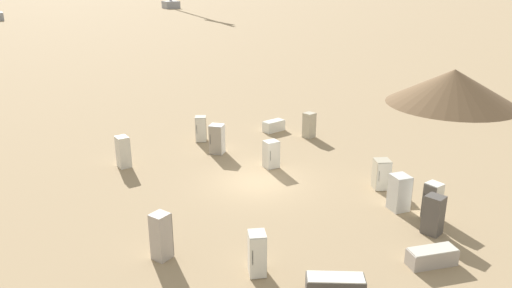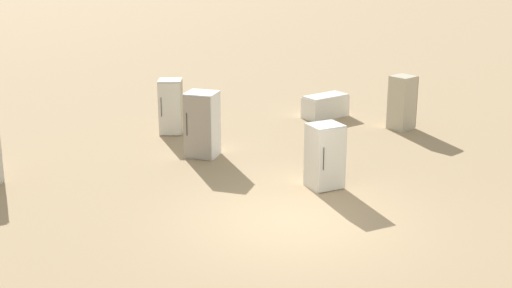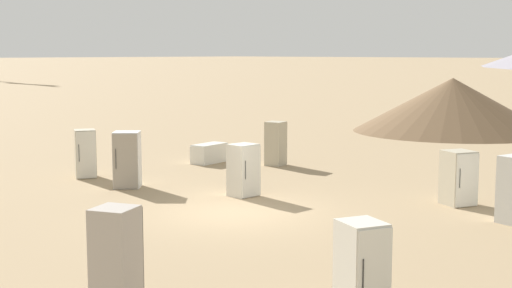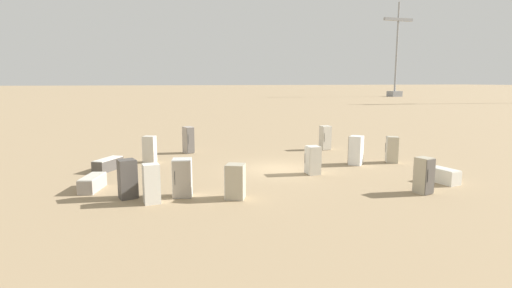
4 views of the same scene
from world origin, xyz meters
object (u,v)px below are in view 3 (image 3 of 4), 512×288
object	(u,v)px
discarded_fridge_2	(458,178)
discarded_fridge_13	(85,154)
discarded_fridge_11	(209,153)
discarded_fridge_12	(127,160)
discarded_fridge_0	(276,144)
discarded_fridge_8	(362,275)
discarded_fridge_1	(244,170)
discarded_fridge_4	(117,267)

from	to	relation	value
discarded_fridge_2	discarded_fridge_13	world-z (taller)	discarded_fridge_13
discarded_fridge_11	discarded_fridge_12	xyz separation A→B (m)	(-1.80, 5.07, 0.50)
discarded_fridge_0	discarded_fridge_8	size ratio (longest dim) A/B	0.99
discarded_fridge_2	discarded_fridge_11	xyz separation A→B (m)	(10.30, -0.45, -0.38)
discarded_fridge_1	discarded_fridge_2	distance (m)	5.91
discarded_fridge_2	discarded_fridge_12	distance (m)	9.67
discarded_fridge_2	discarded_fridge_4	xyz separation A→B (m)	(-0.42, 11.39, 0.17)
discarded_fridge_2	discarded_fridge_12	xyz separation A→B (m)	(8.50, 4.62, 0.12)
discarded_fridge_1	discarded_fridge_12	distance (m)	3.79
discarded_fridge_11	discarded_fridge_12	size ratio (longest dim) A/B	0.89
discarded_fridge_4	discarded_fridge_8	world-z (taller)	discarded_fridge_4
discarded_fridge_8	discarded_fridge_1	bearing A→B (deg)	-102.30
discarded_fridge_11	discarded_fridge_13	world-z (taller)	discarded_fridge_13
discarded_fridge_11	discarded_fridge_2	bearing A→B (deg)	-10.21
discarded_fridge_4	discarded_fridge_8	distance (m)	3.65
discarded_fridge_1	discarded_fridge_2	xyz separation A→B (m)	(-5.02, -3.12, -0.01)
discarded_fridge_0	discarded_fridge_13	bearing A→B (deg)	-128.18
discarded_fridge_4	discarded_fridge_11	bearing A→B (deg)	108.73
discarded_fridge_4	discarded_fridge_1	bearing A→B (deg)	99.93
discarded_fridge_1	discarded_fridge_4	distance (m)	9.89
discarded_fridge_2	discarded_fridge_4	world-z (taller)	discarded_fridge_4
discarded_fridge_12	discarded_fridge_4	bearing A→B (deg)	98.78
discarded_fridge_8	discarded_fridge_11	size ratio (longest dim) A/B	1.06
discarded_fridge_0	discarded_fridge_13	xyz separation A→B (m)	(2.83, 6.19, -0.01)
discarded_fridge_2	discarded_fridge_0	bearing A→B (deg)	-76.19
discarded_fridge_4	discarded_fridge_13	size ratio (longest dim) A/B	1.15
discarded_fridge_1	discarded_fridge_13	world-z (taller)	discarded_fridge_13
discarded_fridge_1	discarded_fridge_12	world-z (taller)	discarded_fridge_12
discarded_fridge_1	discarded_fridge_4	size ratio (longest dim) A/B	0.82
discarded_fridge_2	discarded_fridge_11	bearing A→B (deg)	-66.99
discarded_fridge_1	discarded_fridge_8	world-z (taller)	discarded_fridge_8
discarded_fridge_8	discarded_fridge_11	xyz separation A→B (m)	(13.40, -9.36, -0.45)
discarded_fridge_0	discarded_fridge_12	size ratio (longest dim) A/B	0.94
discarded_fridge_1	discarded_fridge_2	size ratio (longest dim) A/B	1.02
discarded_fridge_11	discarded_fridge_4	bearing A→B (deg)	-55.55
discarded_fridge_4	discarded_fridge_12	size ratio (longest dim) A/B	1.06
discarded_fridge_4	discarded_fridge_13	xyz separation A→B (m)	(11.33, -6.88, -0.12)
discarded_fridge_0	discarded_fridge_4	world-z (taller)	discarded_fridge_4
discarded_fridge_2	discarded_fridge_8	distance (m)	9.43
discarded_fridge_12	discarded_fridge_13	size ratio (longest dim) A/B	1.08
discarded_fridge_2	discarded_fridge_11	size ratio (longest dim) A/B	0.97
discarded_fridge_12	discarded_fridge_13	distance (m)	2.42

